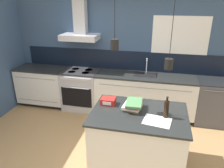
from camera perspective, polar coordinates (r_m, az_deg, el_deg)
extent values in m
plane|color=#A87F51|center=(3.73, -4.53, -19.25)|extent=(16.00, 16.00, 0.00)
cube|color=#354C6B|center=(4.92, 2.07, 8.35)|extent=(5.60, 0.06, 2.60)
cube|color=black|center=(4.92, 1.95, 6.26)|extent=(4.42, 0.02, 0.43)
cube|color=white|center=(4.74, 17.27, 10.84)|extent=(1.12, 0.01, 0.96)
cube|color=black|center=(4.75, 17.27, 10.85)|extent=(1.04, 0.01, 0.88)
cube|color=#B5B5BA|center=(4.83, -8.40, 12.00)|extent=(0.80, 0.46, 0.12)
cube|color=#B5B5BA|center=(4.85, -8.35, 18.13)|extent=(0.26, 0.20, 0.90)
cylinder|color=black|center=(2.86, 0.74, 18.23)|extent=(0.01, 0.01, 0.67)
cylinder|color=black|center=(2.91, 0.70, 10.30)|extent=(0.11, 0.11, 0.14)
sphere|color=#F9D18C|center=(2.91, 0.70, 10.30)|extent=(0.06, 0.06, 0.06)
cylinder|color=black|center=(2.81, 15.61, 15.14)|extent=(0.01, 0.01, 0.89)
cylinder|color=black|center=(2.90, 14.59, 5.08)|extent=(0.11, 0.11, 0.14)
sphere|color=#F9D18C|center=(2.90, 14.59, 5.08)|extent=(0.06, 0.06, 0.06)
cube|color=black|center=(5.68, -16.87, -4.18)|extent=(1.10, 0.56, 0.09)
cube|color=silver|center=(5.48, -17.52, -0.17)|extent=(1.13, 0.62, 0.79)
cube|color=gray|center=(5.14, -19.56, 1.39)|extent=(0.99, 0.01, 0.01)
cube|color=gray|center=(5.35, -18.82, -4.14)|extent=(0.99, 0.01, 0.01)
cube|color=#232626|center=(5.35, -18.01, 3.90)|extent=(1.15, 0.64, 0.03)
cube|color=black|center=(5.01, 8.21, -7.05)|extent=(2.03, 0.56, 0.09)
cube|color=silver|center=(4.79, 8.46, -2.61)|extent=(2.09, 0.62, 0.79)
cube|color=gray|center=(4.39, 8.30, -1.00)|extent=(1.84, 0.01, 0.01)
cube|color=gray|center=(4.63, 7.93, -7.28)|extent=(1.84, 0.01, 0.01)
cube|color=#232626|center=(4.63, 8.74, 2.02)|extent=(2.11, 0.64, 0.03)
cube|color=#262628|center=(4.68, 8.80, 2.34)|extent=(0.48, 0.34, 0.01)
cylinder|color=#B5B5BA|center=(4.75, 9.04, 4.68)|extent=(0.02, 0.02, 0.31)
sphere|color=#B5B5BA|center=(4.71, 9.15, 6.49)|extent=(0.03, 0.03, 0.03)
cylinder|color=#B5B5BA|center=(4.65, 9.08, 6.06)|extent=(0.02, 0.12, 0.02)
cube|color=#B5B5BA|center=(5.10, -7.98, -1.61)|extent=(0.80, 0.62, 0.87)
cube|color=black|center=(4.85, -9.26, -3.45)|extent=(0.68, 0.02, 0.44)
cylinder|color=#B5B5BA|center=(4.73, -9.53, -1.04)|extent=(0.60, 0.02, 0.02)
cube|color=#B5B5BA|center=(4.68, -9.59, 1.19)|extent=(0.68, 0.02, 0.07)
cube|color=#2D2D30|center=(4.94, -8.25, 3.24)|extent=(0.80, 0.60, 0.04)
cylinder|color=black|center=(5.08, -9.51, 3.92)|extent=(0.17, 0.17, 0.00)
cylinder|color=black|center=(4.98, -6.11, 3.71)|extent=(0.17, 0.17, 0.00)
cylinder|color=black|center=(4.90, -10.45, 3.15)|extent=(0.17, 0.17, 0.00)
cylinder|color=black|center=(4.78, -6.93, 2.91)|extent=(0.17, 0.17, 0.00)
cube|color=#4C4C51|center=(4.92, 24.51, -4.29)|extent=(0.63, 0.62, 0.89)
cube|color=black|center=(4.75, 25.36, 0.65)|extent=(0.63, 0.62, 0.02)
cylinder|color=#4C4C51|center=(4.48, 25.98, -1.80)|extent=(0.47, 0.02, 0.02)
cube|color=black|center=(3.66, 6.44, -19.38)|extent=(1.26, 0.89, 0.09)
cube|color=silver|center=(3.38, 6.76, -13.77)|extent=(1.31, 0.93, 0.79)
cube|color=#232626|center=(3.16, 7.09, -7.72)|extent=(1.36, 0.98, 0.03)
cylinder|color=black|center=(3.05, 13.99, -6.46)|extent=(0.07, 0.07, 0.25)
cylinder|color=black|center=(2.99, 14.25, -3.90)|extent=(0.03, 0.03, 0.06)
cylinder|color=#262628|center=(2.97, 14.31, -3.35)|extent=(0.03, 0.03, 0.01)
cube|color=olive|center=(3.24, 5.33, -6.24)|extent=(0.29, 0.28, 0.03)
cube|color=silver|center=(3.22, 5.30, -5.71)|extent=(0.28, 0.31, 0.04)
cube|color=#B2332D|center=(3.21, 5.66, -5.23)|extent=(0.21, 0.33, 0.02)
cube|color=#4C7F4C|center=(3.18, 5.78, -4.87)|extent=(0.24, 0.34, 0.03)
cube|color=red|center=(3.36, -0.98, -4.47)|extent=(0.21, 0.17, 0.10)
cube|color=white|center=(3.28, -1.35, -5.14)|extent=(0.13, 0.01, 0.05)
cube|color=silver|center=(3.00, 11.71, -9.45)|extent=(0.40, 0.33, 0.01)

